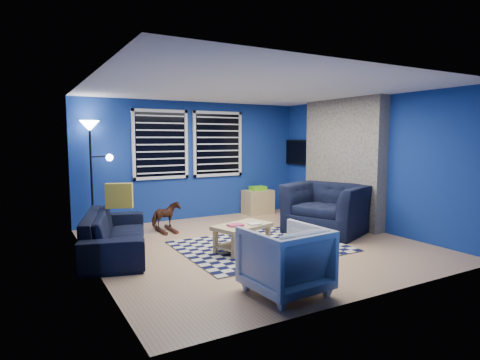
{
  "coord_description": "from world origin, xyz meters",
  "views": [
    {
      "loc": [
        -3.35,
        -5.48,
        1.73
      ],
      "look_at": [
        -0.11,
        0.3,
        1.04
      ],
      "focal_mm": 30.0,
      "sensor_mm": 36.0,
      "label": 1
    }
  ],
  "objects_px": {
    "tv": "(300,152)",
    "armchair_bent": "(285,260)",
    "coffee_table": "(242,232)",
    "cabinet": "(258,201)",
    "floor_lamp": "(91,141)",
    "armchair_big": "(327,208)",
    "rocking_horse": "(166,215)",
    "sofa": "(115,233)"
  },
  "relations": [
    {
      "from": "tv",
      "to": "coffee_table",
      "type": "xyz_separation_m",
      "value": [
        -2.84,
        -2.27,
        -1.09
      ]
    },
    {
      "from": "armchair_bent",
      "to": "armchair_big",
      "type": "bearing_deg",
      "value": -143.97
    },
    {
      "from": "tv",
      "to": "armchair_bent",
      "type": "xyz_separation_m",
      "value": [
        -3.23,
        -3.94,
        -1.02
      ]
    },
    {
      "from": "rocking_horse",
      "to": "coffee_table",
      "type": "relative_size",
      "value": 0.56
    },
    {
      "from": "tv",
      "to": "armchair_bent",
      "type": "distance_m",
      "value": 5.2
    },
    {
      "from": "armchair_big",
      "to": "armchair_bent",
      "type": "relative_size",
      "value": 1.63
    },
    {
      "from": "sofa",
      "to": "armchair_bent",
      "type": "xyz_separation_m",
      "value": [
        1.31,
        -2.51,
        0.07
      ]
    },
    {
      "from": "armchair_bent",
      "to": "rocking_horse",
      "type": "xyz_separation_m",
      "value": [
        -0.19,
        3.51,
        -0.08
      ]
    },
    {
      "from": "tv",
      "to": "rocking_horse",
      "type": "xyz_separation_m",
      "value": [
        -3.42,
        -0.43,
        -1.09
      ]
    },
    {
      "from": "cabinet",
      "to": "floor_lamp",
      "type": "height_order",
      "value": "floor_lamp"
    },
    {
      "from": "sofa",
      "to": "coffee_table",
      "type": "xyz_separation_m",
      "value": [
        1.71,
        -0.85,
        -0.01
      ]
    },
    {
      "from": "armchair_bent",
      "to": "rocking_horse",
      "type": "distance_m",
      "value": 3.51
    },
    {
      "from": "cabinet",
      "to": "floor_lamp",
      "type": "xyz_separation_m",
      "value": [
        -3.58,
        -0.0,
        1.4
      ]
    },
    {
      "from": "coffee_table",
      "to": "armchair_big",
      "type": "bearing_deg",
      "value": 9.71
    },
    {
      "from": "armchair_big",
      "to": "cabinet",
      "type": "height_order",
      "value": "armchair_big"
    },
    {
      "from": "armchair_bent",
      "to": "cabinet",
      "type": "relative_size",
      "value": 1.27
    },
    {
      "from": "floor_lamp",
      "to": "armchair_big",
      "type": "bearing_deg",
      "value": -30.39
    },
    {
      "from": "tv",
      "to": "floor_lamp",
      "type": "xyz_separation_m",
      "value": [
        -4.57,
        0.25,
        0.28
      ]
    },
    {
      "from": "coffee_table",
      "to": "floor_lamp",
      "type": "height_order",
      "value": "floor_lamp"
    },
    {
      "from": "armchair_bent",
      "to": "cabinet",
      "type": "bearing_deg",
      "value": -122.27
    },
    {
      "from": "tv",
      "to": "sofa",
      "type": "xyz_separation_m",
      "value": [
        -4.55,
        -1.42,
        -1.09
      ]
    },
    {
      "from": "armchair_big",
      "to": "rocking_horse",
      "type": "relative_size",
      "value": 2.45
    },
    {
      "from": "rocking_horse",
      "to": "floor_lamp",
      "type": "bearing_deg",
      "value": 36.96
    },
    {
      "from": "armchair_big",
      "to": "coffee_table",
      "type": "xyz_separation_m",
      "value": [
        -1.98,
        -0.34,
        -0.14
      ]
    },
    {
      "from": "armchair_bent",
      "to": "rocking_horse",
      "type": "bearing_deg",
      "value": -91.03
    },
    {
      "from": "sofa",
      "to": "cabinet",
      "type": "height_order",
      "value": "cabinet"
    },
    {
      "from": "armchair_bent",
      "to": "cabinet",
      "type": "distance_m",
      "value": 4.75
    },
    {
      "from": "armchair_big",
      "to": "coffee_table",
      "type": "distance_m",
      "value": 2.02
    },
    {
      "from": "armchair_bent",
      "to": "sofa",
      "type": "bearing_deg",
      "value": -66.5
    },
    {
      "from": "rocking_horse",
      "to": "cabinet",
      "type": "distance_m",
      "value": 2.53
    },
    {
      "from": "tv",
      "to": "armchair_bent",
      "type": "relative_size",
      "value": 1.19
    },
    {
      "from": "tv",
      "to": "coffee_table",
      "type": "bearing_deg",
      "value": -141.28
    },
    {
      "from": "sofa",
      "to": "coffee_table",
      "type": "height_order",
      "value": "sofa"
    },
    {
      "from": "sofa",
      "to": "armchair_bent",
      "type": "bearing_deg",
      "value": -137.16
    },
    {
      "from": "tv",
      "to": "sofa",
      "type": "height_order",
      "value": "tv"
    },
    {
      "from": "armchair_big",
      "to": "floor_lamp",
      "type": "distance_m",
      "value": 4.48
    },
    {
      "from": "armchair_big",
      "to": "tv",
      "type": "bearing_deg",
      "value": 132.74
    },
    {
      "from": "tv",
      "to": "coffee_table",
      "type": "relative_size",
      "value": 1.01
    },
    {
      "from": "coffee_table",
      "to": "cabinet",
      "type": "relative_size",
      "value": 1.5
    },
    {
      "from": "coffee_table",
      "to": "cabinet",
      "type": "xyz_separation_m",
      "value": [
        1.85,
        2.52,
        -0.02
      ]
    },
    {
      "from": "sofa",
      "to": "rocking_horse",
      "type": "xyz_separation_m",
      "value": [
        1.13,
        0.99,
        -0.01
      ]
    },
    {
      "from": "armchair_big",
      "to": "rocking_horse",
      "type": "distance_m",
      "value": 2.98
    }
  ]
}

